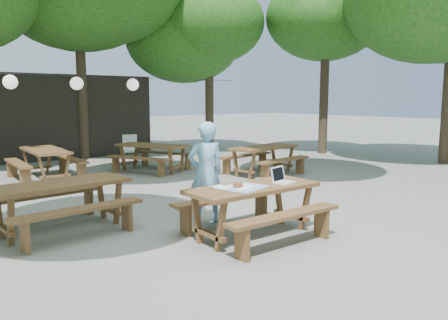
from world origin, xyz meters
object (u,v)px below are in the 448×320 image
picnic_table_nw (61,206)px  woman (206,173)px  plastic_chair (130,156)px  main_picnic_table (253,210)px

picnic_table_nw → woman: bearing=-31.3°
woman → picnic_table_nw: bearing=-13.1°
plastic_chair → picnic_table_nw: bearing=-100.5°
main_picnic_table → picnic_table_nw: size_ratio=0.97×
picnic_table_nw → woman: woman is taller
main_picnic_table → picnic_table_nw: bearing=137.4°
picnic_table_nw → plastic_chair: plastic_chair is taller
picnic_table_nw → plastic_chair: bearing=50.9°
woman → plastic_chair: bearing=-92.4°
main_picnic_table → picnic_table_nw: 2.92m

